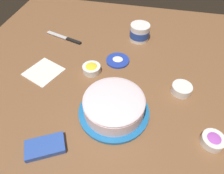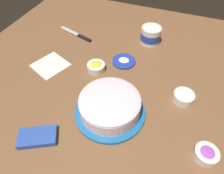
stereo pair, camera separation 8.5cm
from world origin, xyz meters
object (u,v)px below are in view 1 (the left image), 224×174
Objects in this scene: paper_napkin at (44,71)px; spreading_knife at (67,38)px; frosting_tub at (140,32)px; frosting_tub_lid at (118,60)px; sprinkle_bowl_yellow at (92,68)px; sprinkle_bowl_blue at (182,89)px; frosted_cake at (114,106)px; sprinkle_bowl_rainbow at (213,140)px; candy_box_lower at (45,147)px.

spreading_knife is at bearing 87.62° from paper_napkin.
frosting_tub_lid is (-0.08, -0.22, -0.04)m from frosting_tub.
paper_napkin is (-0.41, -0.37, -0.04)m from frosting_tub.
sprinkle_bowl_yellow is 0.23m from paper_napkin.
sprinkle_bowl_blue is (0.63, -0.27, 0.01)m from spreading_knife.
frosting_tub_lid reaches higher than paper_napkin.
frosted_cake reaches higher than paper_napkin.
frosting_tub is 0.42m from sprinkle_bowl_blue.
frosting_tub is 0.23m from frosting_tub_lid.
sprinkle_bowl_yellow reaches higher than sprinkle_bowl_rainbow.
spreading_knife is 2.69× the size of sprinkle_bowl_yellow.
frosting_tub is at bearing 119.87° from sprinkle_bowl_rainbow.
frosting_tub is 0.41m from spreading_knife.
frosting_tub_lid reaches higher than spreading_knife.
spreading_knife is 1.54× the size of paper_napkin.
sprinkle_bowl_rainbow is at bearing -41.62° from frosting_tub_lid.
candy_box_lower is at bearing -63.59° from paper_napkin.
frosting_tub is at bearing 41.85° from paper_napkin.
frosting_tub_lid is 1.44× the size of sprinkle_bowl_rainbow.
sprinkle_bowl_rainbow is at bearing -33.68° from spreading_knife.
frosting_tub_lid is 0.50× the size of spreading_knife.
frosting_tub_lid is at bearing -21.07° from spreading_knife.
frosting_tub is 0.76m from candy_box_lower.
candy_box_lower is at bearing -141.48° from sprinkle_bowl_blue.
frosted_cake is 0.41m from paper_napkin.
candy_box_lower is at bearing -165.57° from sprinkle_bowl_rainbow.
sprinkle_bowl_rainbow is at bearing -15.79° from paper_napkin.
sprinkle_bowl_rainbow is (0.73, -0.49, 0.01)m from spreading_knife.
sprinkle_bowl_rainbow is (0.33, -0.58, -0.03)m from frosting_tub.
sprinkle_bowl_blue is 0.25m from sprinkle_bowl_rainbow.
frosted_cake is at bearing 171.80° from sprinkle_bowl_rainbow.
sprinkle_bowl_blue is at bearing -5.63° from sprinkle_bowl_yellow.
frosting_tub_lid is at bearing 24.58° from paper_napkin.
frosted_cake is 1.21× the size of spreading_knife.
frosting_tub is 0.67m from sprinkle_bowl_rainbow.
candy_box_lower is (-0.20, -0.20, -0.03)m from frosted_cake.
sprinkle_bowl_yellow reaches higher than spreading_knife.
sprinkle_bowl_yellow is at bearing 126.01° from frosted_cake.
sprinkle_bowl_rainbow is at bearing -8.20° from frosted_cake.
sprinkle_bowl_yellow reaches higher than sprinkle_bowl_blue.
frosted_cake is at bearing 16.67° from candy_box_lower.
sprinkle_bowl_yellow reaches higher than paper_napkin.
frosting_tub is 1.35× the size of sprinkle_bowl_rainbow.
sprinkle_bowl_yellow reaches higher than candy_box_lower.
frosting_tub_lid is 0.34m from sprinkle_bowl_blue.
frosting_tub is 0.81× the size of candy_box_lower.
sprinkle_bowl_yellow is at bearing -120.63° from frosting_tub.
sprinkle_bowl_blue is at bearing 115.02° from sprinkle_bowl_rainbow.
candy_box_lower reaches higher than frosting_tub_lid.
spreading_knife is 0.28m from paper_napkin.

